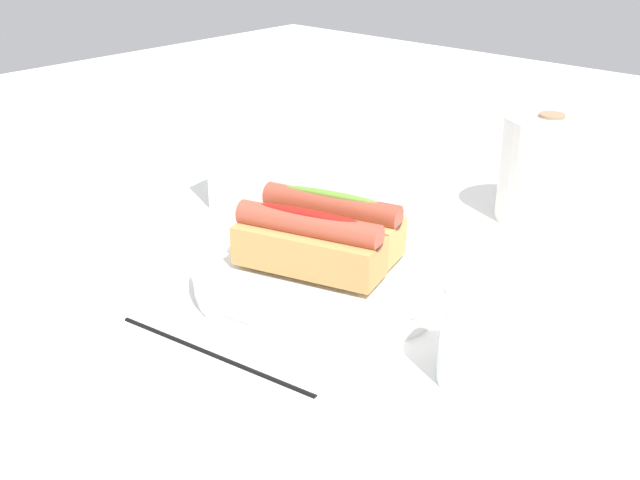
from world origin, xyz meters
TOP-DOWN VIEW (x-y plane):
  - ground_plane at (0.00, 0.00)m, footprint 2.40×2.40m
  - serving_bowl at (-0.00, -0.00)m, footprint 0.27×0.27m
  - hotdog_front at (0.01, -0.03)m, footprint 0.16×0.09m
  - hotdog_back at (-0.01, 0.02)m, footprint 0.16×0.09m
  - water_glass at (0.21, -0.04)m, footprint 0.07×0.07m
  - paper_towel_roll at (0.08, 0.31)m, footprint 0.11×0.11m
  - napkin_box at (-0.20, 0.09)m, footprint 0.12×0.07m
  - chopstick_near at (0.02, -0.17)m, footprint 0.22×0.04m

SIDE VIEW (x-z plane):
  - ground_plane at x=0.00m, z-range 0.00..0.00m
  - chopstick_near at x=0.02m, z-range 0.00..0.01m
  - serving_bowl at x=0.00m, z-range 0.00..0.03m
  - water_glass at x=0.21m, z-range -0.01..0.08m
  - hotdog_front at x=0.01m, z-range 0.03..0.09m
  - hotdog_back at x=-0.01m, z-range 0.03..0.09m
  - paper_towel_roll at x=0.08m, z-range 0.00..0.13m
  - napkin_box at x=-0.20m, z-range 0.00..0.15m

